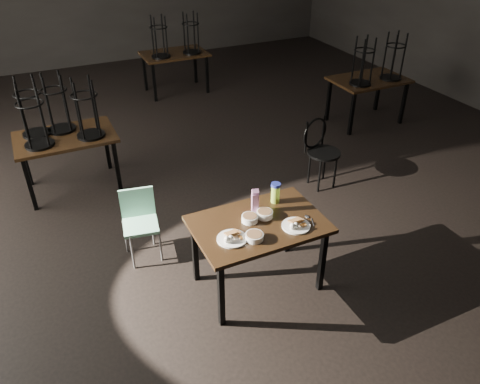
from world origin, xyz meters
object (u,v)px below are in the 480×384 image
juice_carton (255,201)px  water_bottle (275,193)px  main_table (259,230)px  bentwood_chair (320,147)px  school_chair (139,218)px

juice_carton → water_bottle: juice_carton is taller
juice_carton → water_bottle: (0.25, 0.06, -0.01)m
main_table → bentwood_chair: bentwood_chair is taller
water_bottle → bentwood_chair: bearing=41.2°
juice_carton → school_chair: juice_carton is taller
school_chair → bentwood_chair: bearing=19.7°
main_table → bentwood_chair: bearing=40.6°
water_bottle → bentwood_chair: 1.75m
juice_carton → water_bottle: size_ratio=1.20×
bentwood_chair → school_chair: bearing=175.7°
main_table → juice_carton: juice_carton is taller
juice_carton → bentwood_chair: (1.54, 1.19, -0.33)m
main_table → bentwood_chair: (1.59, 1.37, -0.14)m
main_table → bentwood_chair: 2.10m
main_table → bentwood_chair: size_ratio=1.33×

